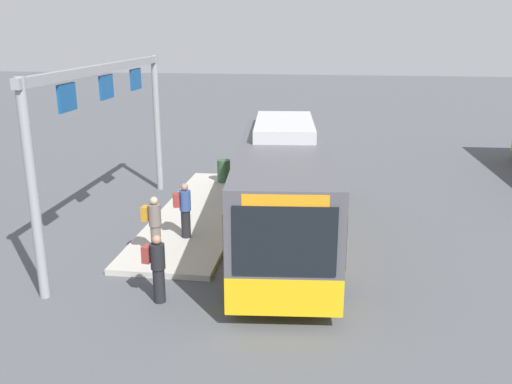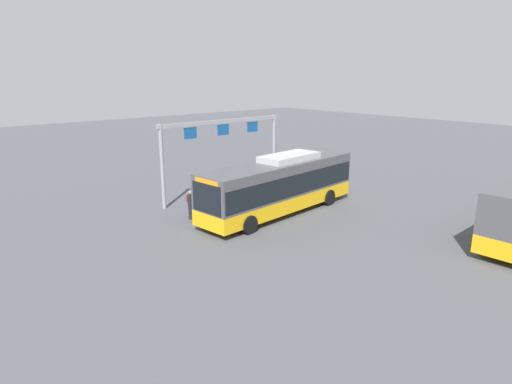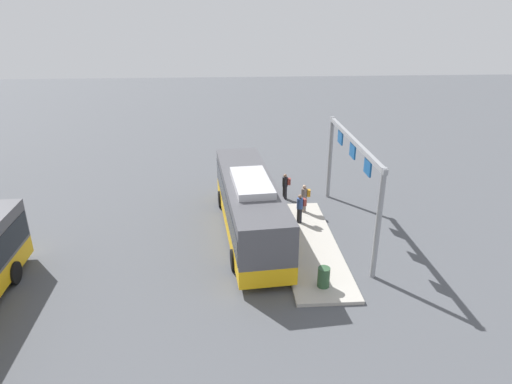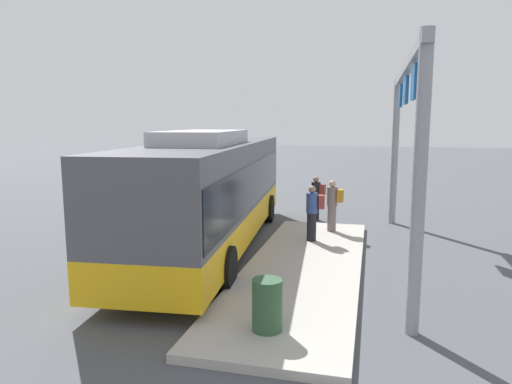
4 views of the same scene
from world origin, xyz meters
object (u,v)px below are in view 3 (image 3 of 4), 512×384
at_px(person_waiting_near, 305,198).
at_px(trash_bin, 324,277).
at_px(person_boarding, 285,186).
at_px(bus_main, 249,203).
at_px(person_waiting_mid, 300,208).

distance_m(person_waiting_near, trash_bin, 7.65).
bearing_deg(person_boarding, person_waiting_near, 119.05).
bearing_deg(person_waiting_near, bus_main, 40.53).
xyz_separation_m(bus_main, person_waiting_mid, (0.90, -2.86, -0.76)).
distance_m(person_boarding, person_waiting_near, 2.49).
bearing_deg(person_waiting_near, trash_bin, 92.68).
bearing_deg(person_waiting_near, person_boarding, -64.87).
bearing_deg(bus_main, person_waiting_mid, -77.59).
xyz_separation_m(bus_main, trash_bin, (-5.34, -2.88, -1.20)).
bearing_deg(person_waiting_mid, trash_bin, 70.42).
distance_m(bus_main, person_waiting_mid, 3.10).
bearing_deg(person_waiting_mid, person_boarding, -104.72).
bearing_deg(trash_bin, person_boarding, 1.98).
bearing_deg(person_waiting_mid, person_waiting_near, -128.89).
bearing_deg(trash_bin, person_waiting_near, -3.48).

